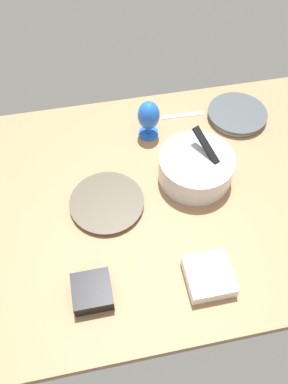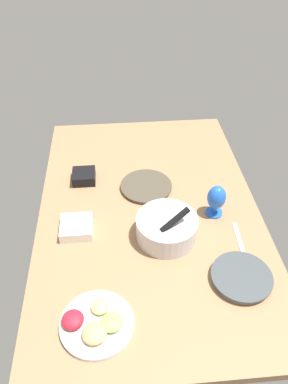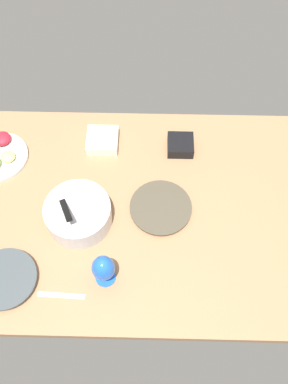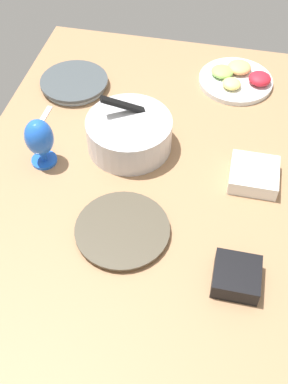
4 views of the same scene
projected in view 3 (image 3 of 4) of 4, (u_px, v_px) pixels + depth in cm
name	position (u px, v px, depth cm)	size (l,w,h in cm)	color
ground_plane	(123.00, 210.00, 173.23)	(160.00, 104.00, 4.00)	#99704C
dinner_plate_left	(161.00, 208.00, 170.47)	(26.01, 26.01, 1.93)	beige
dinner_plate_right	(5.00, 279.00, 154.39)	(24.22, 24.22, 2.95)	silver
mixing_bowl	(78.00, 213.00, 163.86)	(26.63, 26.63, 17.41)	silver
hurricane_glass_blue	(104.00, 269.00, 148.23)	(8.55, 8.55, 16.23)	blue
square_bowl_black	(180.00, 145.00, 184.59)	(11.62, 11.62, 5.27)	black
square_bowl_white	(102.00, 140.00, 186.26)	(14.08, 14.08, 4.79)	white
fork_by_right_plate	(61.00, 295.00, 152.54)	(18.00, 1.80, 0.60)	silver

